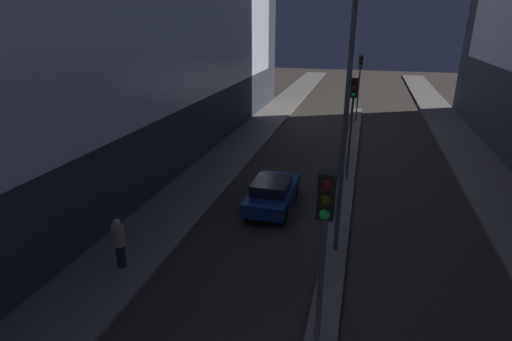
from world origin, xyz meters
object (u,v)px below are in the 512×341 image
(car_left_lane, at_px, (272,192))
(street_lamp, at_px, (351,58))
(traffic_light_mid, at_px, (352,107))
(traffic_light_far, at_px, (360,74))
(traffic_light_near, at_px, (323,240))
(pedestrian_on_left_sidewalk, at_px, (119,242))

(car_left_lane, bearing_deg, street_lamp, -44.88)
(traffic_light_mid, height_order, traffic_light_far, same)
(traffic_light_near, bearing_deg, pedestrian_on_left_sidewalk, 156.41)
(street_lamp, height_order, pedestrian_on_left_sidewalk, street_lamp)
(traffic_light_near, relative_size, traffic_light_mid, 1.00)
(traffic_light_far, bearing_deg, street_lamp, -90.00)
(traffic_light_near, height_order, pedestrian_on_left_sidewalk, traffic_light_near)
(traffic_light_far, bearing_deg, traffic_light_mid, -90.00)
(traffic_light_near, relative_size, car_left_lane, 1.24)
(traffic_light_near, xyz_separation_m, traffic_light_far, (0.00, 25.43, 0.00))
(street_lamp, bearing_deg, car_left_lane, 135.12)
(car_left_lane, height_order, pedestrian_on_left_sidewalk, pedestrian_on_left_sidewalk)
(traffic_light_mid, relative_size, pedestrian_on_left_sidewalk, 2.92)
(pedestrian_on_left_sidewalk, bearing_deg, car_left_lane, 57.93)
(traffic_light_mid, height_order, pedestrian_on_left_sidewalk, traffic_light_mid)
(traffic_light_far, relative_size, pedestrian_on_left_sidewalk, 2.92)
(traffic_light_mid, height_order, street_lamp, street_lamp)
(pedestrian_on_left_sidewalk, bearing_deg, traffic_light_near, -23.59)
(traffic_light_far, relative_size, car_left_lane, 1.24)
(street_lamp, distance_m, pedestrian_on_left_sidewalk, 9.17)
(car_left_lane, distance_m, pedestrian_on_left_sidewalk, 6.95)
(traffic_light_near, bearing_deg, street_lamp, 90.00)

